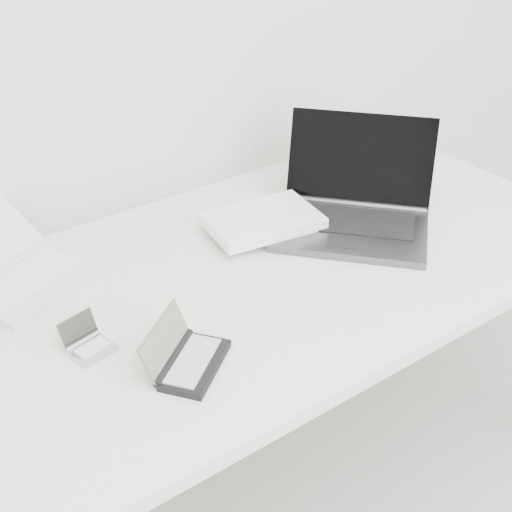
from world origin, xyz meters
TOP-DOWN VIEW (x-y plane):
  - desk at (0.00, 1.55)m, footprint 1.60×0.80m
  - laptop_large at (0.23, 1.60)m, footprint 0.56×0.48m
  - netbook_open_white at (-0.44, 1.80)m, footprint 0.35×0.38m
  - pda_silver at (-0.41, 1.51)m, footprint 0.09×0.09m
  - palmtop_charcoal at (-0.29, 1.36)m, footprint 0.19×0.18m

SIDE VIEW (x-z plane):
  - desk at x=0.00m, z-range 0.32..1.05m
  - pda_silver at x=-0.41m, z-range 0.71..0.77m
  - palmtop_charcoal at x=-0.29m, z-range 0.71..0.79m
  - netbook_open_white at x=-0.44m, z-range 0.70..0.81m
  - laptop_large at x=0.23m, z-range 0.65..0.88m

